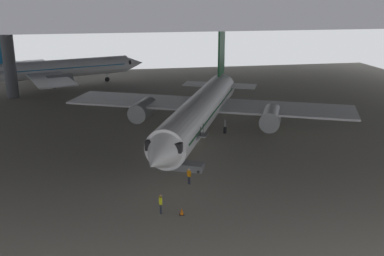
{
  "coord_description": "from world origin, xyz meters",
  "views": [
    {
      "loc": [
        -7.39,
        -49.48,
        17.15
      ],
      "look_at": [
        1.32,
        -2.17,
        2.63
      ],
      "focal_mm": 42.35,
      "sensor_mm": 36.0,
      "label": 1
    }
  ],
  "objects": [
    {
      "name": "traffic_cone_orange",
      "position": [
        -2.27,
        -17.16,
        0.29
      ],
      "size": [
        0.36,
        0.36,
        0.6
      ],
      "color": "black",
      "rests_on": "ground_plane"
    },
    {
      "name": "baggage_tug",
      "position": [
        13.81,
        7.4,
        0.53
      ],
      "size": [
        1.75,
        2.43,
        0.9
      ],
      "color": "yellow",
      "rests_on": "ground_plane"
    },
    {
      "name": "crew_worker_by_stairs",
      "position": [
        -0.65,
        -11.3,
        0.88
      ],
      "size": [
        0.33,
        0.52,
        1.56
      ],
      "color": "#232838",
      "rests_on": "ground_plane"
    },
    {
      "name": "crew_worker_near_nose",
      "position": [
        -3.91,
        -16.63,
        0.97
      ],
      "size": [
        0.23,
        0.55,
        1.7
      ],
      "color": "#232838",
      "rests_on": "ground_plane"
    },
    {
      "name": "ground_plane",
      "position": [
        0.0,
        0.0,
        0.0
      ],
      "size": [
        110.0,
        110.0,
        0.0
      ],
      "primitive_type": "plane",
      "color": "gray"
    },
    {
      "name": "airplane_main",
      "position": [
        3.31,
        2.31,
        3.54
      ],
      "size": [
        36.39,
        36.35,
        11.92
      ],
      "color": "white",
      "rests_on": "ground_plane"
    },
    {
      "name": "airplane_distant",
      "position": [
        -16.47,
        38.33,
        3.25
      ],
      "size": [
        32.02,
        31.65,
        10.4
      ],
      "color": "white",
      "rests_on": "ground_plane"
    },
    {
      "name": "boarding_stairs",
      "position": [
        -0.42,
        -7.63,
        0.74
      ],
      "size": [
        4.49,
        3.03,
        4.75
      ],
      "color": "slate",
      "rests_on": "ground_plane"
    }
  ]
}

